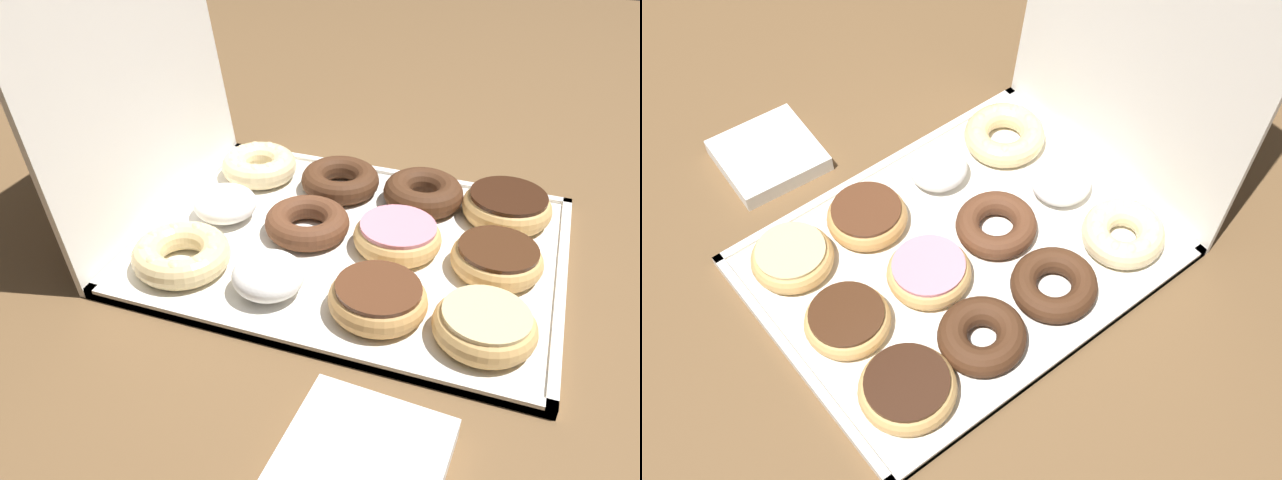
# 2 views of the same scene
# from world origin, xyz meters

# --- Properties ---
(ground_plane) EXTENTS (3.00, 3.00, 0.00)m
(ground_plane) POSITION_xyz_m (0.00, 0.00, 0.00)
(ground_plane) COLOR brown
(donut_box) EXTENTS (0.41, 0.53, 0.01)m
(donut_box) POSITION_xyz_m (0.00, 0.00, 0.01)
(donut_box) COLOR silver
(donut_box) RESTS_ON ground
(box_lid_open) EXTENTS (0.41, 0.08, 0.52)m
(box_lid_open) POSITION_xyz_m (0.00, 0.30, 0.26)
(box_lid_open) COLOR silver
(box_lid_open) RESTS_ON ground
(glazed_ring_donut_0) EXTENTS (0.11, 0.11, 0.04)m
(glazed_ring_donut_0) POSITION_xyz_m (-0.13, -0.18, 0.03)
(glazed_ring_donut_0) COLOR tan
(glazed_ring_donut_0) RESTS_ON donut_box
(chocolate_frosted_donut_1) EXTENTS (0.11, 0.11, 0.04)m
(chocolate_frosted_donut_1) POSITION_xyz_m (-0.00, -0.18, 0.03)
(chocolate_frosted_donut_1) COLOR tan
(chocolate_frosted_donut_1) RESTS_ON donut_box
(chocolate_frosted_donut_2) EXTENTS (0.12, 0.12, 0.04)m
(chocolate_frosted_donut_2) POSITION_xyz_m (0.12, -0.18, 0.03)
(chocolate_frosted_donut_2) COLOR tan
(chocolate_frosted_donut_2) RESTS_ON donut_box
(chocolate_frosted_donut_3) EXTENTS (0.11, 0.11, 0.04)m
(chocolate_frosted_donut_3) POSITION_xyz_m (-0.12, -0.07, 0.03)
(chocolate_frosted_donut_3) COLOR tan
(chocolate_frosted_donut_3) RESTS_ON donut_box
(pink_frosted_donut_4) EXTENTS (0.11, 0.11, 0.04)m
(pink_frosted_donut_4) POSITION_xyz_m (0.01, -0.06, 0.03)
(pink_frosted_donut_4) COLOR tan
(pink_frosted_donut_4) RESTS_ON donut_box
(chocolate_cake_ring_donut_5) EXTENTS (0.11, 0.11, 0.04)m
(chocolate_cake_ring_donut_5) POSITION_xyz_m (0.12, -0.06, 0.03)
(chocolate_cake_ring_donut_5) COLOR #472816
(chocolate_cake_ring_donut_5) RESTS_ON donut_box
(powdered_filled_donut_6) EXTENTS (0.08, 0.08, 0.05)m
(powdered_filled_donut_6) POSITION_xyz_m (-0.13, 0.06, 0.03)
(powdered_filled_donut_6) COLOR white
(powdered_filled_donut_6) RESTS_ON donut_box
(chocolate_cake_ring_donut_7) EXTENTS (0.11, 0.11, 0.03)m
(chocolate_cake_ring_donut_7) POSITION_xyz_m (-0.00, 0.06, 0.03)
(chocolate_cake_ring_donut_7) COLOR #59331E
(chocolate_cake_ring_donut_7) RESTS_ON donut_box
(chocolate_cake_ring_donut_8) EXTENTS (0.11, 0.11, 0.03)m
(chocolate_cake_ring_donut_8) POSITION_xyz_m (0.12, 0.06, 0.03)
(chocolate_cake_ring_donut_8) COLOR #472816
(chocolate_cake_ring_donut_8) RESTS_ON donut_box
(cruller_donut_9) EXTENTS (0.12, 0.12, 0.04)m
(cruller_donut_9) POSITION_xyz_m (-0.12, 0.18, 0.03)
(cruller_donut_9) COLOR #EACC8C
(cruller_donut_9) RESTS_ON donut_box
(powdered_filled_donut_10) EXTENTS (0.09, 0.09, 0.04)m
(powdered_filled_donut_10) POSITION_xyz_m (-0.00, 0.18, 0.03)
(powdered_filled_donut_10) COLOR white
(powdered_filled_donut_10) RESTS_ON donut_box
(cruller_donut_11) EXTENTS (0.11, 0.11, 0.04)m
(cruller_donut_11) POSITION_xyz_m (0.12, 0.19, 0.03)
(cruller_donut_11) COLOR beige
(cruller_donut_11) RESTS_ON donut_box
(napkin_stack) EXTENTS (0.15, 0.15, 0.03)m
(napkin_stack) POSITION_xyz_m (-0.32, -0.11, 0.01)
(napkin_stack) COLOR white
(napkin_stack) RESTS_ON ground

